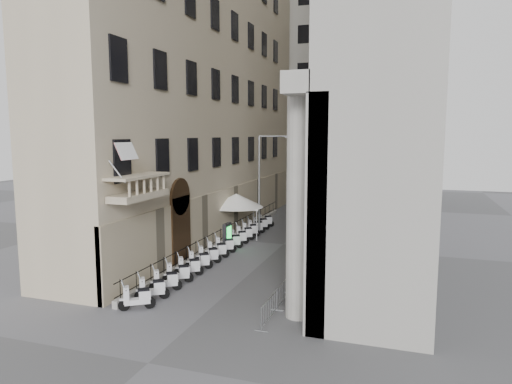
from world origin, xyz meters
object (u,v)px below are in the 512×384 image
Objects in this scene: pedestrian_b at (311,215)px; street_lamp at (263,177)px; scooter_0 at (138,310)px; info_kiosk at (227,237)px; pedestrian_a at (321,208)px; security_tent at (243,202)px.

street_lamp is at bearing 88.02° from pedestrian_b.
pedestrian_b is (3.61, 23.49, 0.77)m from scooter_0.
info_kiosk is 15.83m from pedestrian_a.
street_lamp is at bearing -36.90° from scooter_0.
security_tent is 2.74m from street_lamp.
scooter_0 is 17.85m from street_lamp.
security_tent is 0.53× the size of street_lamp.
security_tent is 4.52m from info_kiosk.
pedestrian_a is (3.94, 15.33, -0.08)m from info_kiosk.
pedestrian_b is at bearing 74.95° from info_kiosk.
street_lamp is 4.33× the size of pedestrian_a.
info_kiosk is (-0.93, -5.56, -3.88)m from street_lamp.
street_lamp reaches higher than security_tent.
info_kiosk reaches higher than scooter_0.
pedestrian_b is at bearing 77.36° from pedestrian_a.
info_kiosk is (-0.04, 11.58, 1.03)m from scooter_0.
street_lamp is at bearing 82.44° from info_kiosk.
pedestrian_a is at bearing 77.55° from info_kiosk.
security_tent is (-0.35, 15.65, 2.98)m from scooter_0.
street_lamp is 8.05m from pedestrian_b.
pedestrian_a is (3.90, 26.91, 0.95)m from scooter_0.
security_tent is 12.21m from pedestrian_a.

